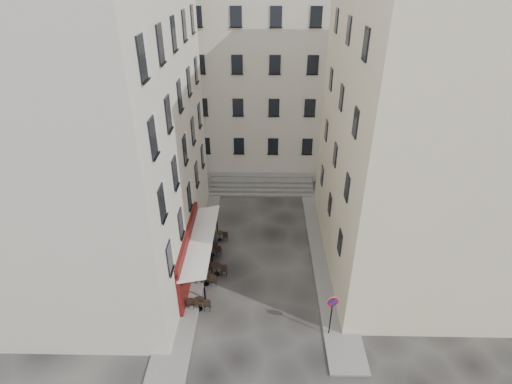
{
  "coord_description": "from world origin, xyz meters",
  "views": [
    {
      "loc": [
        0.13,
        -18.42,
        17.53
      ],
      "look_at": [
        -0.31,
        4.0,
        4.59
      ],
      "focal_mm": 28.0,
      "sensor_mm": 36.0,
      "label": 1
    }
  ],
  "objects_px": {
    "bistro_table_a": "(199,303)",
    "pedestrian": "(214,240)",
    "no_parking_sign": "(332,309)",
    "bistro_table_b": "(206,279)"
  },
  "relations": [
    {
      "from": "no_parking_sign",
      "to": "bistro_table_a",
      "type": "relative_size",
      "value": 2.01
    },
    {
      "from": "bistro_table_a",
      "to": "pedestrian",
      "type": "height_order",
      "value": "pedestrian"
    },
    {
      "from": "bistro_table_a",
      "to": "pedestrian",
      "type": "bearing_deg",
      "value": 87.09
    },
    {
      "from": "bistro_table_b",
      "to": "pedestrian",
      "type": "relative_size",
      "value": 0.82
    },
    {
      "from": "bistro_table_a",
      "to": "no_parking_sign",
      "type": "bearing_deg",
      "value": -12.98
    },
    {
      "from": "no_parking_sign",
      "to": "pedestrian",
      "type": "bearing_deg",
      "value": 123.36
    },
    {
      "from": "no_parking_sign",
      "to": "pedestrian",
      "type": "relative_size",
      "value": 1.67
    },
    {
      "from": "bistro_table_b",
      "to": "pedestrian",
      "type": "bearing_deg",
      "value": 87.65
    },
    {
      "from": "bistro_table_b",
      "to": "bistro_table_a",
      "type": "bearing_deg",
      "value": -93.86
    },
    {
      "from": "pedestrian",
      "to": "no_parking_sign",
      "type": "bearing_deg",
      "value": 113.09
    }
  ]
}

